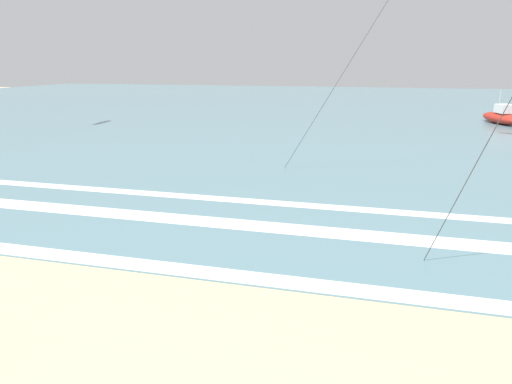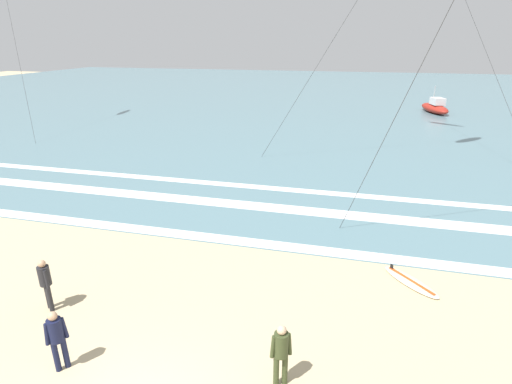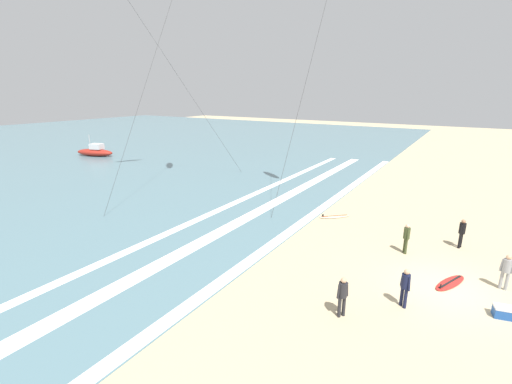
# 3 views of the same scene
# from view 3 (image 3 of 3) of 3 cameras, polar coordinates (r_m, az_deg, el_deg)

# --- Properties ---
(ground_plane) EXTENTS (160.00, 160.00, 0.00)m
(ground_plane) POSITION_cam_3_polar(r_m,az_deg,el_deg) (17.54, 28.54, -13.62)
(ground_plane) COLOR tan
(wave_foam_shoreline) EXTENTS (58.87, 0.66, 0.01)m
(wave_foam_shoreline) POSITION_cam_3_polar(r_m,az_deg,el_deg) (18.24, 0.09, -10.30)
(wave_foam_shoreline) COLOR white
(wave_foam_shoreline) RESTS_ON ocean_surface
(wave_foam_mid_break) EXTENTS (56.94, 0.94, 0.01)m
(wave_foam_mid_break) POSITION_cam_3_polar(r_m,az_deg,el_deg) (20.32, -8.01, -7.58)
(wave_foam_mid_break) COLOR white
(wave_foam_mid_break) RESTS_ON ocean_surface
(wave_foam_outer_break) EXTENTS (48.85, 0.62, 0.01)m
(wave_foam_outer_break) POSITION_cam_3_polar(r_m,az_deg,el_deg) (24.22, -7.59, -3.61)
(wave_foam_outer_break) COLOR white
(wave_foam_outer_break) RESTS_ON ocean_surface
(surfer_background_far) EXTENTS (0.51, 0.32, 1.60)m
(surfer_background_far) POSITION_cam_3_polar(r_m,az_deg,el_deg) (21.75, 30.37, -5.45)
(surfer_background_far) COLOR black
(surfer_background_far) RESTS_ON ground
(surfer_left_far) EXTENTS (0.47, 0.36, 1.60)m
(surfer_left_far) POSITION_cam_3_polar(r_m,az_deg,el_deg) (13.81, 13.84, -15.65)
(surfer_left_far) COLOR #232328
(surfer_left_far) RESTS_ON ground
(surfer_foreground_main) EXTENTS (0.39, 0.45, 1.60)m
(surfer_foreground_main) POSITION_cam_3_polar(r_m,az_deg,el_deg) (15.09, 23.00, -13.63)
(surfer_foreground_main) COLOR #141938
(surfer_foreground_main) RESTS_ON ground
(surfer_left_near) EXTENTS (0.32, 0.51, 1.60)m
(surfer_left_near) POSITION_cam_3_polar(r_m,az_deg,el_deg) (18.32, 35.47, -10.10)
(surfer_left_near) COLOR gray
(surfer_left_near) RESTS_ON ground
(surfer_right_near) EXTENTS (0.49, 0.32, 1.60)m
(surfer_right_near) POSITION_cam_3_polar(r_m,az_deg,el_deg) (19.75, 23.18, -6.54)
(surfer_right_near) COLOR #384223
(surfer_right_near) RESTS_ON ground
(surfboard_right_spare) EXTENTS (1.88, 1.94, 0.25)m
(surfboard_right_spare) POSITION_cam_3_polar(r_m,az_deg,el_deg) (24.13, 12.56, -3.87)
(surfboard_right_spare) COLOR beige
(surfboard_right_spare) RESTS_ON ground
(surfboard_foreground_flat) EXTENTS (2.17, 1.38, 0.25)m
(surfboard_foreground_flat) POSITION_cam_3_polar(r_m,az_deg,el_deg) (18.00, 28.90, -12.73)
(surfboard_foreground_flat) COLOR red
(surfboard_foreground_flat) RESTS_ON ground
(offshore_boat) EXTENTS (3.02, 5.46, 2.70)m
(offshore_boat) POSITION_cam_3_polar(r_m,az_deg,el_deg) (50.26, -24.59, 5.96)
(offshore_boat) COLOR maroon
(offshore_boat) RESTS_ON ground
(cooler_box) EXTENTS (0.58, 0.70, 0.44)m
(cooler_box) POSITION_cam_3_polar(r_m,az_deg,el_deg) (16.56, 35.06, -15.58)
(cooler_box) COLOR #1E4C9E
(cooler_box) RESTS_ON ground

